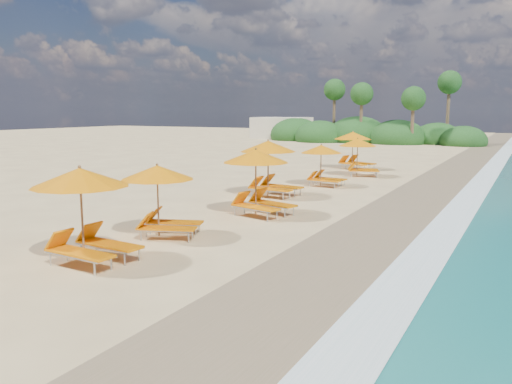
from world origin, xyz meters
TOP-DOWN VIEW (x-y plane):
  - ground at (0.00, 0.00)m, footprint 160.00×160.00m
  - wet_sand at (4.00, 0.00)m, footprint 4.00×160.00m
  - surf_foam at (6.70, 0.00)m, footprint 4.00×160.00m
  - station_3 at (-1.94, -5.35)m, footprint 2.75×2.56m
  - station_4 at (-1.97, -2.27)m, footprint 2.90×2.85m
  - station_5 at (-0.92, 1.98)m, footprint 3.04×2.94m
  - station_6 at (-2.42, 5.96)m, footprint 2.90×2.72m
  - station_7 at (-1.50, 10.02)m, footprint 2.38×2.22m
  - station_8 at (-1.05, 14.70)m, footprint 2.87×2.82m
  - station_9 at (-2.44, 18.05)m, footprint 3.19×3.15m
  - treeline at (-9.94, 45.51)m, footprint 25.80×8.80m
  - beach_building at (-22.00, 48.00)m, footprint 7.00×5.00m

SIDE VIEW (x-z plane):
  - ground at x=0.00m, z-range 0.00..0.00m
  - wet_sand at x=4.00m, z-range 0.00..0.01m
  - surf_foam at x=6.70m, z-range 0.02..0.03m
  - treeline at x=-9.94m, z-range -3.87..5.86m
  - station_7 at x=-1.50m, z-range 0.13..2.26m
  - station_8 at x=-1.05m, z-range 0.13..2.37m
  - station_4 at x=-1.97m, z-range 0.14..2.38m
  - station_5 at x=-0.92m, z-range 0.15..2.61m
  - station_9 at x=-2.44m, z-range 0.15..2.61m
  - station_3 at x=-1.94m, z-range 0.15..2.62m
  - beach_building at x=-22.00m, z-range 0.00..2.80m
  - station_6 at x=-2.42m, z-range 0.15..2.69m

